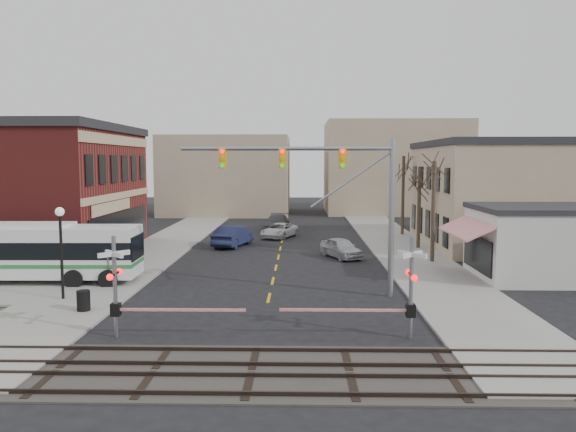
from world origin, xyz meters
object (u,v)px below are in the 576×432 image
(car_d, at_px, (277,223))
(pedestrian_near, at_px, (109,268))
(car_c, at_px, (279,231))
(car_a, at_px, (341,248))
(rr_crossing_west, at_px, (126,288))
(pedestrian_far, at_px, (82,264))
(transit_bus, at_px, (26,251))
(rr_crossing_east, at_px, (400,288))
(street_lamp, at_px, (61,234))
(trash_bin, at_px, (83,301))
(traffic_signal_mast, at_px, (334,183))
(car_b, at_px, (233,236))

(car_d, xyz_separation_m, pedestrian_near, (-8.04, -25.43, 0.32))
(car_c, bearing_deg, car_a, -44.07)
(rr_crossing_west, relative_size, pedestrian_far, 3.55)
(transit_bus, relative_size, rr_crossing_west, 2.25)
(rr_crossing_east, height_order, car_c, rr_crossing_east)
(street_lamp, relative_size, car_d, 0.84)
(rr_crossing_east, distance_m, trash_bin, 14.16)
(transit_bus, distance_m, traffic_signal_mast, 17.74)
(car_a, bearing_deg, rr_crossing_east, -111.09)
(car_a, xyz_separation_m, car_b, (-8.36, 5.20, 0.13))
(transit_bus, relative_size, rr_crossing_east, 2.25)
(traffic_signal_mast, distance_m, car_b, 18.76)
(car_c, bearing_deg, trash_bin, -86.30)
(rr_crossing_east, xyz_separation_m, pedestrian_near, (-14.26, 8.36, -0.86))
(pedestrian_near, bearing_deg, street_lamp, 139.49)
(street_lamp, bearing_deg, trash_bin, -49.31)
(pedestrian_far, bearing_deg, car_a, -2.21)
(rr_crossing_east, xyz_separation_m, street_lamp, (-15.57, 5.47, 1.37))
(traffic_signal_mast, xyz_separation_m, car_d, (-4.03, 27.04, -5.00))
(transit_bus, bearing_deg, rr_crossing_east, -25.98)
(rr_crossing_east, distance_m, car_d, 34.38)
(rr_crossing_east, distance_m, car_c, 29.20)
(car_c, bearing_deg, transit_bus, -104.04)
(car_c, bearing_deg, rr_crossing_east, -57.48)
(car_a, xyz_separation_m, car_c, (-4.81, 10.40, -0.07))
(traffic_signal_mast, relative_size, rr_crossing_west, 1.91)
(rr_crossing_east, xyz_separation_m, car_b, (-9.32, 23.39, -1.13))
(trash_bin, relative_size, pedestrian_far, 0.58)
(traffic_signal_mast, bearing_deg, car_a, 83.87)
(transit_bus, distance_m, street_lamp, 5.61)
(traffic_signal_mast, bearing_deg, street_lamp, -174.51)
(rr_crossing_east, bearing_deg, traffic_signal_mast, 107.95)
(street_lamp, distance_m, pedestrian_far, 5.77)
(street_lamp, bearing_deg, car_b, 70.76)
(transit_bus, xyz_separation_m, car_d, (13.06, 24.39, -1.04))
(car_a, bearing_deg, car_b, 123.99)
(transit_bus, height_order, rr_crossing_west, rr_crossing_west)
(rr_crossing_west, bearing_deg, pedestrian_far, 119.00)
(rr_crossing_west, xyz_separation_m, car_a, (9.70, 18.30, -1.26))
(transit_bus, xyz_separation_m, pedestrian_far, (2.69, 1.20, -0.91))
(car_a, bearing_deg, trash_bin, -154.65)
(car_c, distance_m, car_d, 5.22)
(transit_bus, xyz_separation_m, car_b, (9.96, 13.99, -0.98))
(rr_crossing_west, distance_m, street_lamp, 7.56)
(rr_crossing_west, distance_m, car_d, 34.21)
(car_b, distance_m, car_c, 6.30)
(street_lamp, height_order, car_c, street_lamp)
(pedestrian_near, bearing_deg, trash_bin, 170.26)
(car_c, relative_size, car_d, 0.86)
(rr_crossing_east, bearing_deg, pedestrian_near, 149.61)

